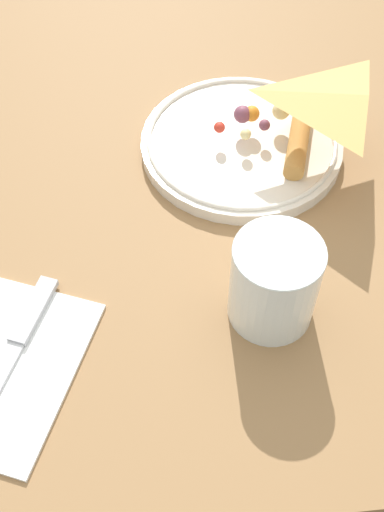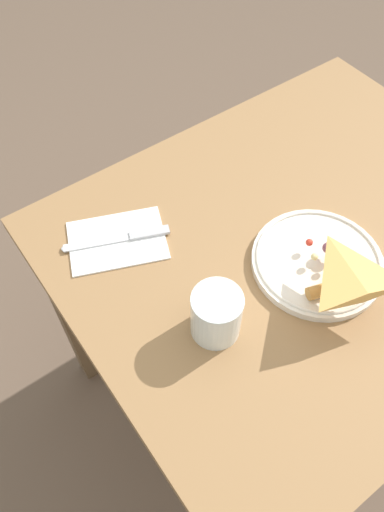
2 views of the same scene
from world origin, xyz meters
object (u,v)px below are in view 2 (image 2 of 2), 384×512
at_px(dining_table, 299,268).
at_px(napkin_folded, 117,240).
at_px(milk_glass, 216,315).
at_px(butter_knife, 123,238).
at_px(plate_pizza, 319,261).

bearing_deg(dining_table, napkin_folded, -33.49).
distance_m(dining_table, napkin_folded, 0.40).
bearing_deg(milk_glass, butter_knife, -83.40).
xyz_separation_m(dining_table, butter_knife, (0.31, -0.21, 0.13)).
height_order(milk_glass, napkin_folded, milk_glass).
bearing_deg(plate_pizza, milk_glass, -2.09).
height_order(dining_table, plate_pizza, plate_pizza).
xyz_separation_m(dining_table, napkin_folded, (0.32, -0.21, 0.12)).
relative_size(plate_pizza, milk_glass, 2.49).
height_order(milk_glass, butter_knife, milk_glass).
relative_size(milk_glass, butter_knife, 0.49).
height_order(plate_pizza, napkin_folded, plate_pizza).
distance_m(milk_glass, napkin_folded, 0.27).
height_order(plate_pizza, butter_knife, plate_pizza).
relative_size(dining_table, butter_knife, 4.74).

